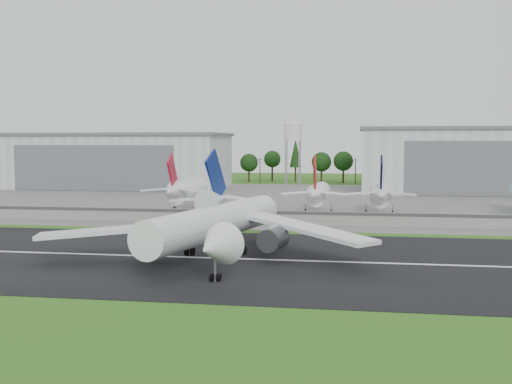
% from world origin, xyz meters
% --- Properties ---
extents(ground, '(600.00, 600.00, 0.00)m').
position_xyz_m(ground, '(0.00, 0.00, 0.00)').
color(ground, '#366016').
rests_on(ground, ground).
extents(runway, '(320.00, 60.00, 0.10)m').
position_xyz_m(runway, '(0.00, 10.00, 0.05)').
color(runway, black).
rests_on(runway, ground).
extents(runway_centerline, '(220.00, 1.00, 0.02)m').
position_xyz_m(runway_centerline, '(0.00, 10.00, 0.11)').
color(runway_centerline, white).
rests_on(runway_centerline, runway).
extents(apron, '(320.00, 150.00, 0.10)m').
position_xyz_m(apron, '(0.00, 120.00, 0.05)').
color(apron, slate).
rests_on(apron, ground).
extents(blast_fence, '(240.00, 0.61, 3.50)m').
position_xyz_m(blast_fence, '(0.00, 54.99, 1.81)').
color(blast_fence, gray).
rests_on(blast_fence, ground).
extents(hangar_west, '(97.00, 44.00, 23.20)m').
position_xyz_m(hangar_west, '(-80.00, 164.92, 11.63)').
color(hangar_west, silver).
rests_on(hangar_west, ground).
extents(hangar_east, '(102.00, 47.00, 25.20)m').
position_xyz_m(hangar_east, '(75.00, 164.92, 12.63)').
color(hangar_east, silver).
rests_on(hangar_east, ground).
extents(water_tower, '(8.40, 8.40, 29.40)m').
position_xyz_m(water_tower, '(-5.00, 185.00, 24.55)').
color(water_tower, '#99999E').
rests_on(water_tower, ground).
extents(utility_poles, '(230.00, 3.00, 12.00)m').
position_xyz_m(utility_poles, '(0.00, 200.00, 0.00)').
color(utility_poles, black).
rests_on(utility_poles, ground).
extents(treeline, '(320.00, 16.00, 22.00)m').
position_xyz_m(treeline, '(0.00, 215.00, 0.00)').
color(treeline, black).
rests_on(treeline, ground).
extents(main_airliner, '(55.85, 58.78, 18.17)m').
position_xyz_m(main_airliner, '(0.78, 9.57, 4.89)').
color(main_airliner, white).
rests_on(main_airliner, runway).
extents(parked_jet_red_a, '(7.36, 31.29, 16.69)m').
position_xyz_m(parked_jet_red_a, '(-23.39, 76.56, 6.19)').
color(parked_jet_red_a, white).
rests_on(parked_jet_red_a, ground).
extents(parked_jet_red_b, '(7.36, 31.29, 16.34)m').
position_xyz_m(parked_jet_red_b, '(13.46, 76.50, 5.86)').
color(parked_jet_red_b, white).
rests_on(parked_jet_red_b, ground).
extents(parked_jet_navy, '(7.36, 31.29, 16.50)m').
position_xyz_m(parked_jet_navy, '(29.64, 76.53, 6.01)').
color(parked_jet_navy, silver).
rests_on(parked_jet_navy, ground).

